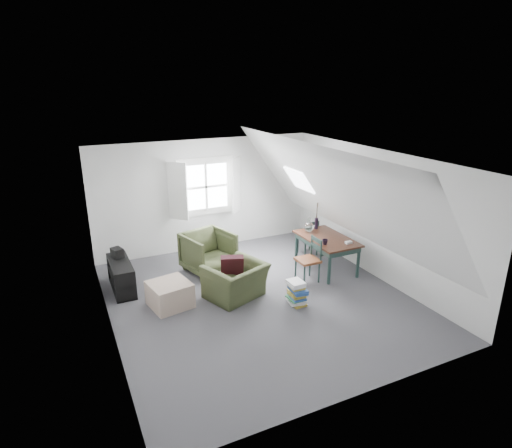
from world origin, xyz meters
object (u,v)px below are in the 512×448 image
ottoman (170,294)px  dining_chair_near (309,259)px  dining_table (327,242)px  dining_chair_far (309,237)px  media_shelf (122,278)px  armchair_near (236,297)px  armchair_far (209,271)px  magazine_stack (297,293)px

ottoman → dining_chair_near: dining_chair_near is taller
dining_table → dining_chair_near: size_ratio=1.59×
dining_chair_far → media_shelf: 4.03m
dining_chair_far → media_shelf: (-4.02, 0.02, -0.17)m
armchair_near → armchair_far: armchair_far is taller
armchair_near → dining_table: 2.24m
magazine_stack → armchair_near: bearing=140.8°
ottoman → media_shelf: (-0.65, 0.95, 0.03)m
armchair_near → dining_chair_far: 2.53m
armchair_far → magazine_stack: bearing=-80.6°
armchair_far → ottoman: (-1.08, -1.06, 0.22)m
dining_chair_near → dining_chair_far: bearing=156.8°
ottoman → dining_table: (3.28, 0.12, 0.38)m
armchair_far → dining_table: dining_table is taller
media_shelf → armchair_near: bearing=-32.7°
armchair_near → dining_chair_far: (2.23, 1.13, 0.42)m
armchair_far → media_shelf: media_shelf is taller
dining_chair_near → magazine_stack: 1.01m
media_shelf → magazine_stack: bearing=-35.0°
dining_table → media_shelf: size_ratio=1.27×
armchair_near → magazine_stack: 1.12m
media_shelf → magazine_stack: size_ratio=2.48×
magazine_stack → dining_table: bearing=38.3°
armchair_far → dining_chair_near: (1.60, -1.25, 0.45)m
armchair_far → ottoman: bearing=-151.2°
media_shelf → armchair_far: bearing=3.5°
magazine_stack → media_shelf: bearing=145.2°
dining_chair_near → magazine_stack: (-0.69, -0.71, -0.23)m
dining_chair_near → magazine_stack: size_ratio=1.98×
dining_chair_near → magazine_stack: bearing=-35.8°
magazine_stack → armchair_far: bearing=115.2°
armchair_near → media_shelf: media_shelf is taller
dining_chair_near → dining_table: bearing=125.6°
dining_table → magazine_stack: (-1.29, -1.02, -0.38)m
dining_table → dining_chair_far: (0.09, 0.81, -0.18)m
ottoman → media_shelf: bearing=124.5°
dining_chair_far → dining_chair_near: bearing=80.0°
armchair_near → media_shelf: 2.15m
ottoman → dining_chair_near: size_ratio=0.75×
armchair_far → armchair_near: bearing=-102.8°
dining_table → media_shelf: (-3.94, 0.83, -0.35)m
media_shelf → dining_chair_far: bearing=-0.4°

